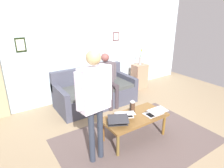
# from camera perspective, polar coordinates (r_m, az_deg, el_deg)

# --- Properties ---
(ground_plane) EXTENTS (7.68, 7.68, 0.00)m
(ground_plane) POSITION_cam_1_polar(r_m,az_deg,el_deg) (3.81, 6.71, -14.58)
(ground_plane) COLOR #917B5E
(area_rug) EXTENTS (2.75, 1.83, 0.01)m
(area_rug) POSITION_cam_1_polar(r_m,az_deg,el_deg) (3.68, 7.45, -15.99)
(area_rug) COLOR brown
(area_rug) RESTS_ON ground_plane
(back_wall) EXTENTS (7.04, 0.11, 2.70)m
(back_wall) POSITION_cam_1_polar(r_m,az_deg,el_deg) (5.06, -9.11, 10.80)
(back_wall) COLOR silver
(back_wall) RESTS_ON ground_plane
(couch) EXTENTS (1.92, 0.93, 0.88)m
(couch) POSITION_cam_1_polar(r_m,az_deg,el_deg) (4.82, -4.96, -2.49)
(couch) COLOR #434453
(couch) RESTS_ON ground_plane
(coffee_table) EXTENTS (1.17, 0.58, 0.45)m
(coffee_table) POSITION_cam_1_polar(r_m,az_deg,el_deg) (3.53, 6.68, -10.04)
(coffee_table) COLOR brown
(coffee_table) RESTS_ON ground_plane
(laptop_left) EXTENTS (0.34, 0.32, 0.12)m
(laptop_left) POSITION_cam_1_polar(r_m,az_deg,el_deg) (3.58, 12.46, -8.18)
(laptop_left) COLOR silver
(laptop_left) RESTS_ON coffee_table
(laptop_center) EXTENTS (0.44, 0.44, 0.13)m
(laptop_center) POSITION_cam_1_polar(r_m,az_deg,el_deg) (3.44, 3.67, -8.95)
(laptop_center) COLOR silver
(laptop_center) RESTS_ON coffee_table
(laptop_right) EXTENTS (0.44, 0.44, 0.15)m
(laptop_right) POSITION_cam_1_polar(r_m,az_deg,el_deg) (3.25, 1.68, -10.81)
(laptop_right) COLOR #28282D
(laptop_right) RESTS_ON coffee_table
(french_press) EXTENTS (0.11, 0.09, 0.23)m
(french_press) POSITION_cam_1_polar(r_m,az_deg,el_deg) (3.59, 6.08, -6.57)
(french_press) COLOR #4C3323
(french_press) RESTS_ON coffee_table
(side_shelf) EXTENTS (0.42, 0.32, 0.72)m
(side_shelf) POSITION_cam_1_polar(r_m,az_deg,el_deg) (5.87, 8.03, 2.25)
(side_shelf) COLOR #AB7B60
(side_shelf) RESTS_ON ground_plane
(flower_vase) EXTENTS (0.09, 0.10, 0.46)m
(flower_vase) POSITION_cam_1_polar(r_m,az_deg,el_deg) (5.73, 8.31, 7.16)
(flower_vase) COLOR #9A9595
(flower_vase) RESTS_ON side_shelf
(person_standing) EXTENTS (0.60, 0.24, 1.73)m
(person_standing) POSITION_cam_1_polar(r_m,az_deg,el_deg) (2.70, -5.10, -3.07)
(person_standing) COLOR #2C323F
(person_standing) RESTS_ON ground_plane
(person_seated) EXTENTS (0.55, 0.51, 1.28)m
(person_seated) POSITION_cam_1_polar(r_m,az_deg,el_deg) (4.59, -1.45, 2.03)
(person_seated) COLOR #3E3439
(person_seated) RESTS_ON ground_plane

